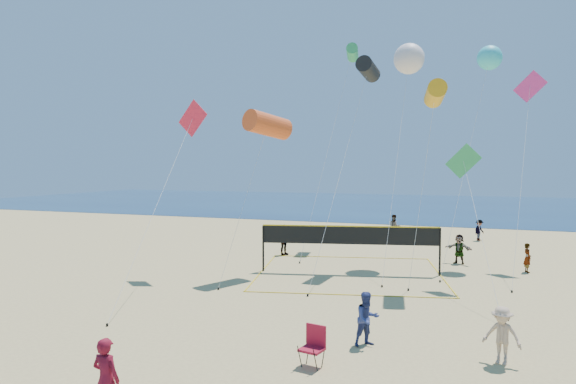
% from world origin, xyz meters
% --- Properties ---
extents(ocean, '(140.00, 50.00, 0.03)m').
position_xyz_m(ocean, '(0.00, 62.00, 0.01)').
color(ocean, '#10254C').
rests_on(ocean, ground).
extents(woman, '(0.69, 0.46, 1.86)m').
position_xyz_m(woman, '(-2.82, -2.28, 0.93)').
color(woman, maroon).
rests_on(woman, ground).
extents(bystander_a, '(1.03, 1.02, 1.68)m').
position_xyz_m(bystander_a, '(1.59, 4.35, 0.84)').
color(bystander_a, navy).
rests_on(bystander_a, ground).
extents(bystander_b, '(1.18, 0.87, 1.63)m').
position_xyz_m(bystander_b, '(5.44, 4.20, 0.81)').
color(bystander_b, tan).
rests_on(bystander_b, ground).
extents(far_person_0, '(0.92, 1.21, 1.92)m').
position_xyz_m(far_person_0, '(-6.44, 18.47, 0.96)').
color(far_person_0, gray).
rests_on(far_person_0, ground).
extents(far_person_1, '(1.63, 0.97, 1.67)m').
position_xyz_m(far_person_1, '(3.88, 19.27, 0.84)').
color(far_person_1, gray).
rests_on(far_person_1, ground).
extents(far_person_2, '(0.50, 0.63, 1.53)m').
position_xyz_m(far_person_2, '(7.30, 18.00, 0.76)').
color(far_person_2, gray).
rests_on(far_person_2, ground).
extents(far_person_3, '(1.11, 1.00, 1.87)m').
position_xyz_m(far_person_3, '(-0.97, 27.66, 0.93)').
color(far_person_3, gray).
rests_on(far_person_3, ground).
extents(far_person_4, '(1.02, 1.16, 1.56)m').
position_xyz_m(far_person_4, '(5.04, 29.15, 0.78)').
color(far_person_4, gray).
rests_on(far_person_4, ground).
extents(camp_chair, '(0.71, 0.84, 1.26)m').
position_xyz_m(camp_chair, '(0.52, 2.23, 0.64)').
color(camp_chair, maroon).
rests_on(camp_chair, ground).
extents(volleyball_net, '(11.05, 10.93, 2.48)m').
position_xyz_m(volleyball_net, '(-1.37, 14.61, 1.70)').
color(volleyball_net, black).
rests_on(volleyball_net, ground).
extents(kite_0, '(2.06, 5.40, 8.36)m').
position_xyz_m(kite_0, '(-5.29, 13.04, 7.63)').
color(kite_0, '#DF501F').
rests_on(kite_0, ground).
extents(kite_1, '(1.59, 8.51, 11.38)m').
position_xyz_m(kite_1, '(-0.91, 16.75, 10.78)').
color(kite_1, black).
rests_on(kite_1, ground).
extents(kite_2, '(1.58, 2.34, 9.38)m').
position_xyz_m(kite_2, '(2.89, 13.09, 8.81)').
color(kite_2, orange).
rests_on(kite_2, ground).
extents(kite_3, '(2.71, 9.05, 8.93)m').
position_xyz_m(kite_3, '(-8.91, 11.55, 7.61)').
color(kite_3, '#F2223D').
rests_on(kite_3, ground).
extents(kite_4, '(2.38, 6.36, 6.61)m').
position_xyz_m(kite_4, '(4.21, 13.65, 5.49)').
color(kite_4, '#30A45A').
rests_on(kite_4, ground).
extents(kite_5, '(2.08, 7.53, 10.83)m').
position_xyz_m(kite_5, '(7.37, 19.97, 9.40)').
color(kite_5, '#E2328D').
rests_on(kite_5, ground).
extents(kite_6, '(2.06, 8.25, 12.60)m').
position_xyz_m(kite_6, '(0.96, 19.30, 11.71)').
color(kite_6, silver).
rests_on(kite_6, ground).
extents(kite_7, '(2.90, 7.29, 12.41)m').
position_xyz_m(kite_7, '(5.32, 20.61, 11.71)').
color(kite_7, '#36CADC').
rests_on(kite_7, ground).
extents(kite_8, '(1.78, 8.91, 13.89)m').
position_xyz_m(kite_8, '(-3.48, 24.11, 13.35)').
color(kite_8, '#30A45A').
rests_on(kite_8, ground).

